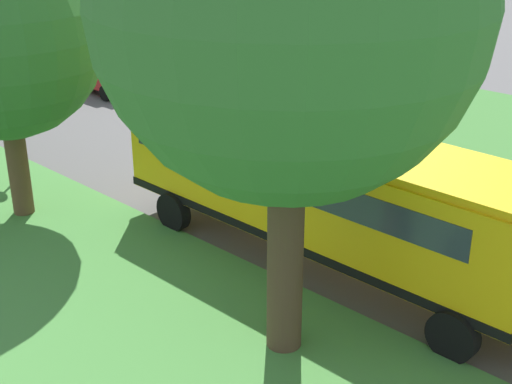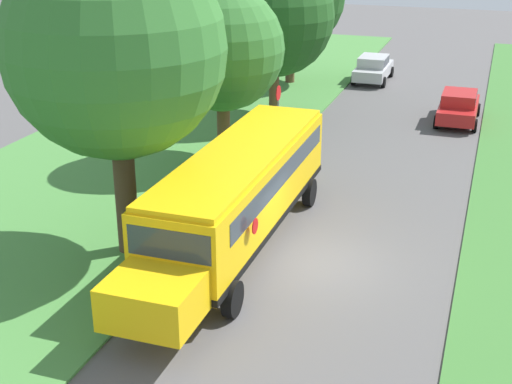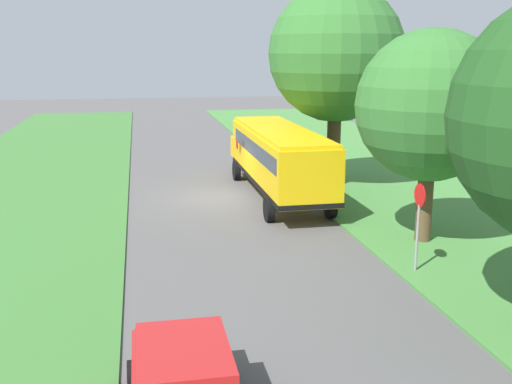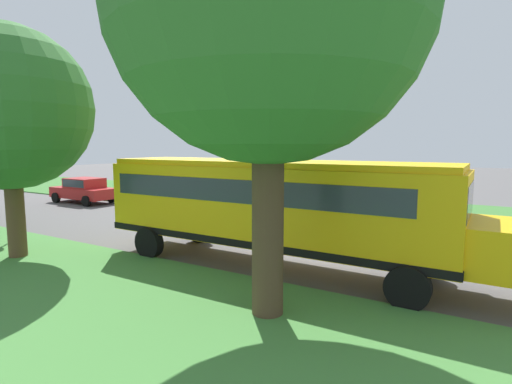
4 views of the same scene
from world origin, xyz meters
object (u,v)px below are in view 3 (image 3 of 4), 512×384
oak_tree_beside_bus (338,55)px  oak_tree_roadside_mid (433,107)px  school_bus (278,155)px  stop_sign (418,217)px

oak_tree_beside_bus → oak_tree_roadside_mid: oak_tree_beside_bus is taller
school_bus → oak_tree_roadside_mid: oak_tree_roadside_mid is taller
oak_tree_roadside_mid → oak_tree_beside_bus: bearing=-87.9°
oak_tree_roadside_mid → stop_sign: oak_tree_roadside_mid is taller
oak_tree_roadside_mid → stop_sign: (1.63, 2.68, -2.97)m
school_bus → oak_tree_beside_bus: bearing=-156.8°
school_bus → stop_sign: (-1.88, 10.24, -0.19)m
school_bus → stop_sign: school_bus is taller
oak_tree_beside_bus → stop_sign: size_ratio=3.50×
oak_tree_beside_bus → oak_tree_roadside_mid: bearing=92.1°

